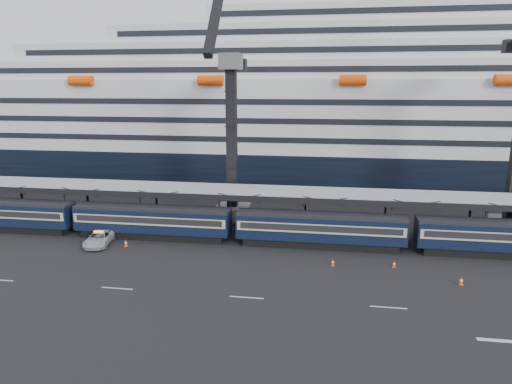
% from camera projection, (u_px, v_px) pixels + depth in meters
% --- Properties ---
extents(ground, '(260.00, 260.00, 0.00)m').
position_uv_depth(ground, '(406.00, 289.00, 41.51)').
color(ground, black).
rests_on(ground, ground).
extents(train, '(133.05, 3.00, 4.05)m').
position_uv_depth(train, '(350.00, 230.00, 51.32)').
color(train, black).
rests_on(train, ground).
extents(canopy, '(130.00, 6.25, 5.53)m').
position_uv_depth(canopy, '(390.00, 197.00, 53.78)').
color(canopy, gray).
rests_on(canopy, ground).
extents(cruise_ship, '(214.09, 28.84, 34.00)m').
position_uv_depth(cruise_ship, '(363.00, 117.00, 83.10)').
color(cruise_ship, black).
rests_on(cruise_ship, ground).
extents(crane_dark_near, '(4.50, 17.75, 35.08)m').
position_uv_depth(crane_dark_near, '(231.00, 133.00, 59.66)').
color(crane_dark_near, '#53555C').
rests_on(crane_dark_near, ground).
extents(pickup_truck, '(3.31, 5.73, 1.50)m').
position_uv_depth(pickup_truck, '(99.00, 238.00, 52.80)').
color(pickup_truck, '#AAACB1').
rests_on(pickup_truck, ground).
extents(traffic_cone_b, '(0.41, 0.41, 0.82)m').
position_uv_depth(traffic_cone_b, '(126.00, 243.00, 52.36)').
color(traffic_cone_b, '#FD4808').
rests_on(traffic_cone_b, ground).
extents(traffic_cone_c, '(0.36, 0.36, 0.72)m').
position_uv_depth(traffic_cone_c, '(333.00, 262.00, 46.73)').
color(traffic_cone_c, '#FD4808').
rests_on(traffic_cone_c, ground).
extents(traffic_cone_d, '(0.35, 0.35, 0.70)m').
position_uv_depth(traffic_cone_d, '(394.00, 264.00, 46.33)').
color(traffic_cone_d, '#FD4808').
rests_on(traffic_cone_d, ground).
extents(traffic_cone_e, '(0.40, 0.40, 0.81)m').
position_uv_depth(traffic_cone_e, '(461.00, 281.00, 42.23)').
color(traffic_cone_e, '#FD4808').
rests_on(traffic_cone_e, ground).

